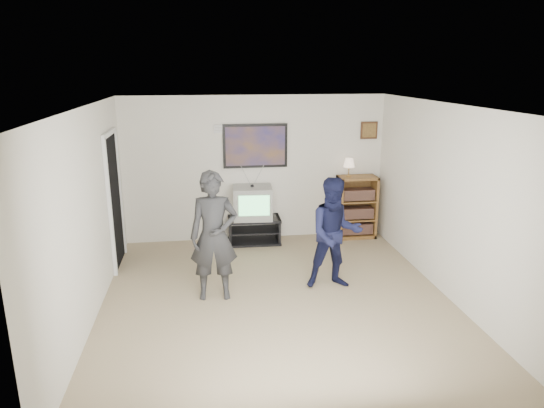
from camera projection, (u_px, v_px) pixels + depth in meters
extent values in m
cube|color=#8C7A59|center=(277.00, 301.00, 6.32)|extent=(4.50, 5.00, 0.01)
cube|color=white|center=(278.00, 106.00, 5.64)|extent=(4.50, 5.00, 0.01)
cube|color=silver|center=(255.00, 169.00, 8.36)|extent=(4.50, 0.01, 2.50)
cube|color=silver|center=(88.00, 217.00, 5.68)|extent=(0.01, 5.00, 2.50)
cube|color=silver|center=(448.00, 202.00, 6.29)|extent=(0.01, 5.00, 2.50)
cube|color=black|center=(254.00, 219.00, 8.32)|extent=(0.91, 0.52, 0.04)
cube|color=black|center=(254.00, 241.00, 8.43)|extent=(0.91, 0.52, 0.04)
cube|color=black|center=(230.00, 231.00, 8.32)|extent=(0.05, 0.48, 0.45)
cube|color=black|center=(278.00, 229.00, 8.43)|extent=(0.05, 0.48, 0.45)
imported|color=#28282A|center=(214.00, 236.00, 6.21)|extent=(0.63, 0.43, 1.70)
imported|color=#121532|center=(335.00, 234.00, 6.54)|extent=(0.77, 0.61, 1.54)
cube|color=white|center=(215.00, 212.00, 6.33)|extent=(0.04, 0.13, 0.04)
cube|color=white|center=(331.00, 209.00, 6.74)|extent=(0.07, 0.13, 0.04)
cube|color=black|center=(255.00, 146.00, 8.23)|extent=(1.10, 0.03, 0.75)
cube|color=white|center=(222.00, 129.00, 8.08)|extent=(0.28, 0.02, 0.14)
cube|color=#382512|center=(369.00, 130.00, 8.45)|extent=(0.30, 0.03, 0.30)
cube|color=black|center=(114.00, 201.00, 7.27)|extent=(0.03, 0.85, 2.00)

